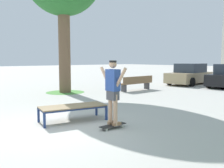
% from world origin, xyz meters
% --- Properties ---
extents(ground_plane, '(120.00, 120.00, 0.00)m').
position_xyz_m(ground_plane, '(0.00, 0.00, 0.00)').
color(ground_plane, '#B7B5AD').
extents(skate_box, '(1.12, 2.01, 0.46)m').
position_xyz_m(skate_box, '(-0.45, 0.76, 0.41)').
color(skate_box, navy).
rests_on(skate_box, ground).
extents(skateboard, '(0.21, 0.80, 0.09)m').
position_xyz_m(skateboard, '(0.89, 1.16, 0.08)').
color(skateboard, black).
rests_on(skateboard, ground).
extents(skater, '(1.00, 0.29, 1.69)m').
position_xyz_m(skater, '(0.89, 1.16, 1.07)').
color(skater, tan).
rests_on(skater, skateboard).
extents(grass_patch_near_left, '(2.09, 2.09, 0.01)m').
position_xyz_m(grass_patch_near_left, '(-6.23, 3.79, 0.00)').
color(grass_patch_near_left, '#519342').
rests_on(grass_patch_near_left, ground).
extents(car_tan, '(2.24, 4.35, 1.50)m').
position_xyz_m(car_tan, '(-4.34, 12.94, 0.69)').
color(car_tan, tan).
rests_on(car_tan, ground).
extents(park_bench, '(0.46, 2.40, 0.83)m').
position_xyz_m(park_bench, '(-4.29, 7.38, 0.45)').
color(park_bench, brown).
rests_on(park_bench, ground).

